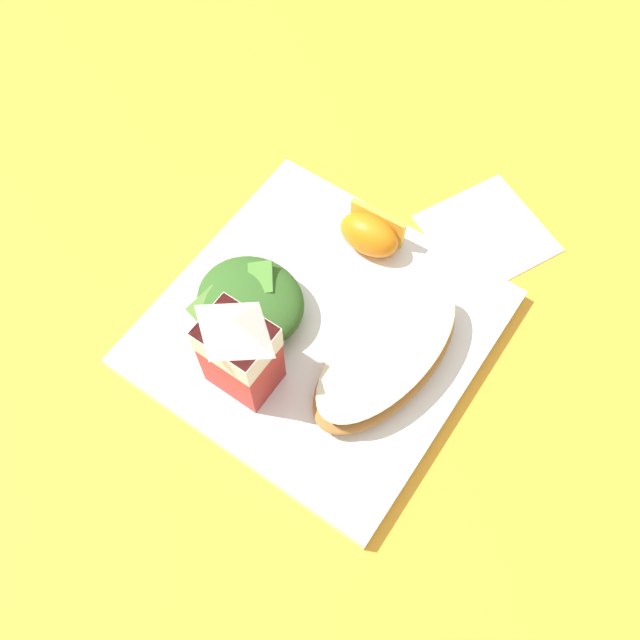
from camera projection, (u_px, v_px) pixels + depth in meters
The scene contains 7 objects.
ground at pixel (320, 333), 0.63m from camera, with size 3.00×3.00×0.00m, color gold.
white_plate at pixel (320, 329), 0.63m from camera, with size 0.28×0.28×0.02m, color white.
cheesy_pizza_bread at pixel (387, 355), 0.59m from camera, with size 0.10×0.18×0.04m.
green_salad_pile at pixel (250, 302), 0.61m from camera, with size 0.10×0.09×0.04m.
milk_carton at pixel (239, 348), 0.54m from camera, with size 0.06×0.04×0.11m.
orange_wedge_front at pixel (370, 234), 0.64m from camera, with size 0.06×0.04×0.04m.
paper_napkin at pixel (487, 233), 0.68m from camera, with size 0.11×0.11×0.00m, color white.
Camera 1 is at (-0.16, 0.23, 0.57)m, focal length 38.08 mm.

